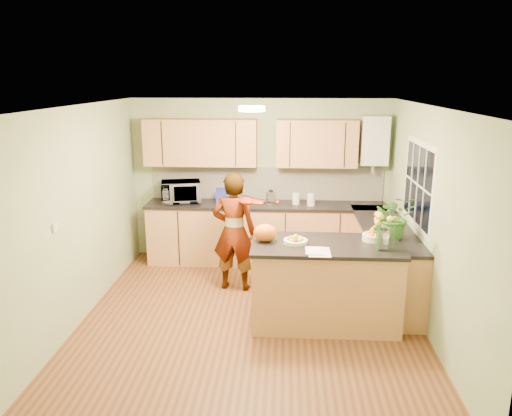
{
  "coord_description": "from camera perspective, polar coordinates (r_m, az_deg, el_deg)",
  "views": [
    {
      "loc": [
        0.39,
        -5.41,
        2.8
      ],
      "look_at": [
        0.04,
        0.5,
        1.25
      ],
      "focal_mm": 35.0,
      "sensor_mm": 36.0,
      "label": 1
    }
  ],
  "objects": [
    {
      "name": "floor",
      "position": [
        6.1,
        -0.63,
        -12.63
      ],
      "size": [
        4.5,
        4.5,
        0.0
      ],
      "primitive_type": "plane",
      "color": "#572C19",
      "rests_on": "ground"
    },
    {
      "name": "ceiling",
      "position": [
        5.43,
        -0.7,
        11.51
      ],
      "size": [
        4.0,
        4.5,
        0.02
      ],
      "primitive_type": "cube",
      "color": "white",
      "rests_on": "wall_back"
    },
    {
      "name": "wall_back",
      "position": [
        7.82,
        0.5,
        3.25
      ],
      "size": [
        4.0,
        0.02,
        2.5
      ],
      "primitive_type": "cube",
      "color": "gray",
      "rests_on": "floor"
    },
    {
      "name": "wall_front",
      "position": [
        3.54,
        -3.29,
        -11.32
      ],
      "size": [
        4.0,
        0.02,
        2.5
      ],
      "primitive_type": "cube",
      "color": "gray",
      "rests_on": "floor"
    },
    {
      "name": "wall_left",
      "position": [
        6.11,
        -19.72,
        -0.89
      ],
      "size": [
        0.02,
        4.5,
        2.5
      ],
      "primitive_type": "cube",
      "color": "gray",
      "rests_on": "floor"
    },
    {
      "name": "wall_right",
      "position": [
        5.85,
        19.28,
        -1.52
      ],
      "size": [
        0.02,
        4.5,
        2.5
      ],
      "primitive_type": "cube",
      "color": "gray",
      "rests_on": "floor"
    },
    {
      "name": "back_counter",
      "position": [
        7.72,
        1.12,
        -2.88
      ],
      "size": [
        3.64,
        0.62,
        0.94
      ],
      "color": "#A16940",
      "rests_on": "floor"
    },
    {
      "name": "right_counter",
      "position": [
        6.8,
        14.39,
        -5.82
      ],
      "size": [
        0.62,
        2.24,
        0.94
      ],
      "color": "#A16940",
      "rests_on": "floor"
    },
    {
      "name": "splashback",
      "position": [
        7.81,
        1.23,
        2.86
      ],
      "size": [
        3.6,
        0.02,
        0.52
      ],
      "primitive_type": "cube",
      "color": "white",
      "rests_on": "back_counter"
    },
    {
      "name": "upper_cabinets",
      "position": [
        7.57,
        -0.89,
        7.47
      ],
      "size": [
        3.2,
        0.34,
        0.7
      ],
      "color": "#A16940",
      "rests_on": "wall_back"
    },
    {
      "name": "boiler",
      "position": [
        7.67,
        13.36,
        7.52
      ],
      "size": [
        0.4,
        0.3,
        0.86
      ],
      "color": "silver",
      "rests_on": "wall_back"
    },
    {
      "name": "window_right",
      "position": [
        6.34,
        18.02,
        2.59
      ],
      "size": [
        0.01,
        1.3,
        1.05
      ],
      "color": "silver",
      "rests_on": "wall_right"
    },
    {
      "name": "light_switch",
      "position": [
        5.57,
        -21.98,
        -2.05
      ],
      "size": [
        0.02,
        0.09,
        0.09
      ],
      "primitive_type": "cube",
      "color": "silver",
      "rests_on": "wall_left"
    },
    {
      "name": "ceiling_lamp",
      "position": [
        5.73,
        -0.48,
        11.29
      ],
      "size": [
        0.3,
        0.3,
        0.07
      ],
      "color": "#FFEABF",
      "rests_on": "ceiling"
    },
    {
      "name": "peninsula_island",
      "position": [
        5.9,
        7.87,
        -8.52
      ],
      "size": [
        1.7,
        0.87,
        0.97
      ],
      "color": "#A16940",
      "rests_on": "floor"
    },
    {
      "name": "fruit_dish",
      "position": [
        5.7,
        4.54,
        -3.64
      ],
      "size": [
        0.27,
        0.27,
        0.1
      ],
      "color": "#F4EAC3",
      "rests_on": "peninsula_island"
    },
    {
      "name": "orange_bowl",
      "position": [
        5.93,
        13.27,
        -3.04
      ],
      "size": [
        0.25,
        0.25,
        0.15
      ],
      "color": "#F4EAC3",
      "rests_on": "peninsula_island"
    },
    {
      "name": "flower_vase",
      "position": [
        5.54,
        14.5,
        -1.31
      ],
      "size": [
        0.28,
        0.28,
        0.52
      ],
      "rotation": [
        0.0,
        0.0,
        -0.44
      ],
      "color": "silver",
      "rests_on": "peninsula_island"
    },
    {
      "name": "orange_bag",
      "position": [
        5.73,
        1.04,
        -2.84
      ],
      "size": [
        0.33,
        0.3,
        0.2
      ],
      "primitive_type": "ellipsoid",
      "rotation": [
        0.0,
        0.0,
        -0.34
      ],
      "color": "orange",
      "rests_on": "peninsula_island"
    },
    {
      "name": "papers",
      "position": [
        5.44,
        7.23,
        -5.0
      ],
      "size": [
        0.24,
        0.33,
        0.01
      ],
      "primitive_type": "cube",
      "color": "white",
      "rests_on": "peninsula_island"
    },
    {
      "name": "violinist",
      "position": [
        6.66,
        -2.53,
        -2.74
      ],
      "size": [
        0.63,
        0.45,
        1.61
      ],
      "primitive_type": "imported",
      "rotation": [
        0.0,
        0.0,
        3.02
      ],
      "color": "#E3B08A",
      "rests_on": "floor"
    },
    {
      "name": "violin",
      "position": [
        6.3,
        -0.97,
        0.83
      ],
      "size": [
        0.68,
        0.59,
        0.17
      ],
      "primitive_type": null,
      "rotation": [
        0.17,
        0.0,
        -0.61
      ],
      "color": "#580D05",
      "rests_on": "violinist"
    },
    {
      "name": "microwave",
      "position": [
        7.75,
        -8.57,
        1.86
      ],
      "size": [
        0.66,
        0.52,
        0.33
      ],
      "primitive_type": "imported",
      "rotation": [
        0.0,
        0.0,
        0.22
      ],
      "color": "silver",
      "rests_on": "back_counter"
    },
    {
      "name": "blue_box",
      "position": [
        7.59,
        -3.53,
        1.34
      ],
      "size": [
        0.3,
        0.24,
        0.23
      ],
      "primitive_type": "cube",
      "rotation": [
        0.0,
        0.0,
        0.11
      ],
      "color": "navy",
      "rests_on": "back_counter"
    },
    {
      "name": "kettle",
      "position": [
        7.53,
        1.7,
        1.22
      ],
      "size": [
        0.14,
        0.14,
        0.26
      ],
      "rotation": [
        0.0,
        0.0,
        0.13
      ],
      "color": "#BBBBC0",
      "rests_on": "back_counter"
    },
    {
      "name": "jar_cream",
      "position": [
        7.56,
        4.61,
        1.07
      ],
      "size": [
        0.11,
        0.11,
        0.17
      ],
      "primitive_type": "cylinder",
      "rotation": [
        0.0,
        0.0,
        0.01
      ],
      "color": "#F4EAC3",
      "rests_on": "back_counter"
    },
    {
      "name": "jar_white",
      "position": [
        7.51,
        6.31,
        0.97
      ],
      "size": [
        0.15,
        0.15,
        0.18
      ],
      "primitive_type": "cylinder",
      "rotation": [
        0.0,
        0.0,
        -0.32
      ],
      "color": "silver",
      "rests_on": "back_counter"
    },
    {
      "name": "potted_plant",
      "position": [
        6.13,
        15.65,
        -0.94
      ],
      "size": [
        0.5,
        0.44,
        0.53
      ],
      "primitive_type": "imported",
      "rotation": [
        0.0,
        0.0,
        -0.06
      ],
      "color": "#367426",
      "rests_on": "right_counter"
    }
  ]
}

